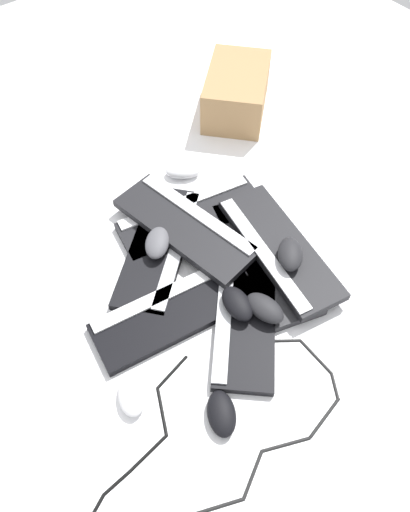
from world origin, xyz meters
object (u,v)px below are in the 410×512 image
(keyboard_1, at_px, (266,256))
(mouse_2, at_px, (290,254))
(mouse_4, at_px, (157,243))
(cardboard_box, at_px, (237,92))
(keyboard_3, at_px, (159,247))
(mouse_3, at_px, (221,414))
(keyboard_2, at_px, (192,217))
(mouse_1, at_px, (237,304))
(keyboard_6, at_px, (279,248))
(mouse_0, at_px, (183,171))
(keyboard_5, at_px, (185,227))
(keyboard_4, at_px, (175,311))
(mouse_6, at_px, (132,394))
(mouse_5, at_px, (265,308))
(keyboard_0, at_px, (245,311))

(keyboard_1, distance_m, mouse_2, 0.09)
(mouse_4, xyz_separation_m, cardboard_box, (-0.36, 0.59, 0.03))
(keyboard_1, height_order, keyboard_3, same)
(keyboard_1, xyz_separation_m, mouse_3, (0.27, -0.38, 0.01))
(keyboard_2, height_order, mouse_1, mouse_1)
(keyboard_1, xyz_separation_m, keyboard_6, (0.01, 0.03, 0.03))
(mouse_0, bearing_deg, keyboard_5, -89.44)
(keyboard_6, relative_size, mouse_3, 4.18)
(keyboard_3, relative_size, keyboard_6, 0.94)
(keyboard_6, xyz_separation_m, mouse_4, (-0.22, -0.26, 0.01))
(keyboard_4, height_order, mouse_4, mouse_4)
(keyboard_4, xyz_separation_m, mouse_6, (0.12, -0.21, 0.01))
(keyboard_5, bearing_deg, keyboard_2, 125.23)
(keyboard_1, bearing_deg, keyboard_6, 65.23)
(keyboard_1, relative_size, mouse_0, 4.22)
(keyboard_4, height_order, mouse_1, mouse_1)
(keyboard_1, xyz_separation_m, mouse_1, (0.08, -0.18, 0.04))
(mouse_0, bearing_deg, mouse_1, -75.68)
(mouse_1, bearing_deg, mouse_0, -11.40)
(mouse_6, bearing_deg, keyboard_4, -30.83)
(keyboard_3, height_order, keyboard_5, keyboard_5)
(keyboard_2, bearing_deg, keyboard_3, -77.24)
(keyboard_5, xyz_separation_m, mouse_0, (-0.21, 0.14, -0.02))
(keyboard_6, relative_size, mouse_0, 4.18)
(keyboard_2, relative_size, mouse_4, 4.18)
(mouse_0, relative_size, mouse_1, 1.00)
(keyboard_2, relative_size, mouse_0, 4.18)
(keyboard_2, bearing_deg, mouse_3, -30.44)
(mouse_0, distance_m, mouse_4, 0.32)
(mouse_5, bearing_deg, mouse_1, 32.12)
(keyboard_3, distance_m, mouse_1, 0.30)
(mouse_2, bearing_deg, mouse_1, 136.47)
(keyboard_2, distance_m, mouse_4, 0.16)
(keyboard_5, height_order, keyboard_6, same)
(keyboard_0, bearing_deg, mouse_0, 161.11)
(keyboard_5, xyz_separation_m, cardboard_box, (-0.35, 0.49, 0.03))
(mouse_2, xyz_separation_m, mouse_5, (0.07, -0.15, -0.03))
(keyboard_5, distance_m, mouse_6, 0.50)
(keyboard_0, relative_size, mouse_0, 3.86)
(keyboard_4, xyz_separation_m, mouse_4, (-0.19, 0.08, 0.04))
(keyboard_2, bearing_deg, keyboard_1, 17.68)
(keyboard_4, bearing_deg, mouse_6, -60.40)
(keyboard_4, height_order, mouse_6, mouse_6)
(keyboard_0, distance_m, mouse_1, 0.04)
(keyboard_4, height_order, cardboard_box, cardboard_box)
(mouse_2, bearing_deg, mouse_4, 84.03)
(keyboard_4, relative_size, keyboard_5, 0.99)
(mouse_3, distance_m, mouse_4, 0.50)
(cardboard_box, bearing_deg, keyboard_4, -50.40)
(keyboard_3, distance_m, mouse_2, 0.37)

